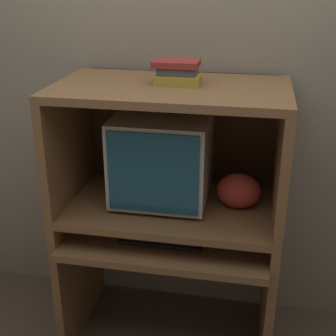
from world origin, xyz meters
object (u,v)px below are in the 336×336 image
at_px(mouse, 213,241).
at_px(book_stack, 178,72).
at_px(crt_monitor, 163,156).
at_px(keyboard, 162,238).
at_px(snack_bag, 239,191).

bearing_deg(mouse, book_stack, 145.62).
relative_size(crt_monitor, mouse, 8.09).
bearing_deg(keyboard, book_stack, 74.43).
distance_m(keyboard, book_stack, 0.78).
height_order(keyboard, snack_bag, snack_bag).
bearing_deg(crt_monitor, keyboard, -80.43).
bearing_deg(book_stack, crt_monitor, 164.04).
relative_size(crt_monitor, book_stack, 2.16).
height_order(crt_monitor, snack_bag, crt_monitor).
distance_m(snack_bag, book_stack, 0.63).
bearing_deg(crt_monitor, mouse, -30.00).
xyz_separation_m(crt_monitor, snack_bag, (0.37, -0.03, -0.14)).
relative_size(crt_monitor, snack_bag, 2.20).
xyz_separation_m(mouse, book_stack, (-0.20, 0.14, 0.76)).
height_order(snack_bag, book_stack, book_stack).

